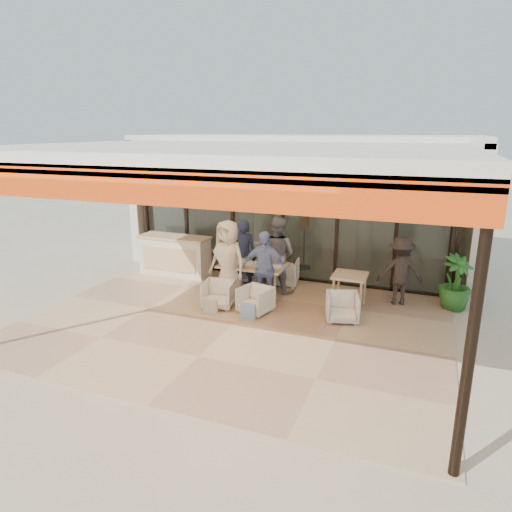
% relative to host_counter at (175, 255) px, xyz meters
% --- Properties ---
extents(ground, '(70.00, 70.00, 0.00)m').
position_rel_host_counter_xyz_m(ground, '(2.69, -2.30, -0.53)').
color(ground, '#C6B293').
rests_on(ground, ground).
extents(terrace_floor, '(8.00, 6.00, 0.01)m').
position_rel_host_counter_xyz_m(terrace_floor, '(2.69, -2.30, -0.53)').
color(terrace_floor, tan).
rests_on(terrace_floor, ground).
extents(terrace_structure, '(8.00, 6.00, 3.40)m').
position_rel_host_counter_xyz_m(terrace_structure, '(2.69, -2.56, 2.72)').
color(terrace_structure, silver).
rests_on(terrace_structure, ground).
extents(glass_storefront, '(8.08, 0.10, 3.20)m').
position_rel_host_counter_xyz_m(glass_storefront, '(2.69, 0.70, 1.07)').
color(glass_storefront, '#9EADA3').
rests_on(glass_storefront, ground).
extents(interior_block, '(9.05, 3.62, 3.52)m').
position_rel_host_counter_xyz_m(interior_block, '(2.69, 3.02, 1.70)').
color(interior_block, silver).
rests_on(interior_block, ground).
extents(host_counter, '(1.85, 0.65, 1.04)m').
position_rel_host_counter_xyz_m(host_counter, '(0.00, 0.00, 0.00)').
color(host_counter, silver).
rests_on(host_counter, ground).
extents(dining_table, '(1.50, 0.90, 0.93)m').
position_rel_host_counter_xyz_m(dining_table, '(2.44, -0.69, 0.16)').
color(dining_table, '#E2B789').
rests_on(dining_table, ground).
extents(chair_far_left, '(0.72, 0.70, 0.60)m').
position_rel_host_counter_xyz_m(chair_far_left, '(2.03, 0.26, -0.23)').
color(chair_far_left, silver).
rests_on(chair_far_left, ground).
extents(chair_far_right, '(0.78, 0.75, 0.72)m').
position_rel_host_counter_xyz_m(chair_far_right, '(2.87, 0.26, -0.17)').
color(chair_far_right, silver).
rests_on(chair_far_right, ground).
extents(chair_near_left, '(0.71, 0.68, 0.64)m').
position_rel_host_counter_xyz_m(chair_near_left, '(2.03, -1.64, -0.21)').
color(chair_near_left, silver).
rests_on(chair_near_left, ground).
extents(chair_near_right, '(0.73, 0.70, 0.62)m').
position_rel_host_counter_xyz_m(chair_near_right, '(2.87, -1.64, -0.22)').
color(chair_near_right, silver).
rests_on(chair_near_right, ground).
extents(diner_navy, '(0.69, 0.54, 1.66)m').
position_rel_host_counter_xyz_m(diner_navy, '(2.03, -0.24, 0.30)').
color(diner_navy, '#192138').
rests_on(diner_navy, ground).
extents(diner_grey, '(0.99, 0.84, 1.79)m').
position_rel_host_counter_xyz_m(diner_grey, '(2.87, -0.24, 0.36)').
color(diner_grey, slate).
rests_on(diner_grey, ground).
extents(diner_cream, '(0.98, 0.74, 1.80)m').
position_rel_host_counter_xyz_m(diner_cream, '(2.03, -1.14, 0.37)').
color(diner_cream, beige).
rests_on(diner_cream, ground).
extents(diner_periwinkle, '(0.97, 0.43, 1.64)m').
position_rel_host_counter_xyz_m(diner_periwinkle, '(2.87, -1.14, 0.29)').
color(diner_periwinkle, '#6E83B8').
rests_on(diner_periwinkle, ground).
extents(tote_bag_cream, '(0.30, 0.10, 0.34)m').
position_rel_host_counter_xyz_m(tote_bag_cream, '(2.03, -2.04, -0.36)').
color(tote_bag_cream, silver).
rests_on(tote_bag_cream, ground).
extents(tote_bag_blue, '(0.30, 0.10, 0.34)m').
position_rel_host_counter_xyz_m(tote_bag_blue, '(2.87, -2.04, -0.36)').
color(tote_bag_blue, '#99BFD8').
rests_on(tote_bag_blue, ground).
extents(side_table, '(0.70, 0.70, 0.74)m').
position_rel_host_counter_xyz_m(side_table, '(4.62, -0.67, 0.11)').
color(side_table, '#E2B789').
rests_on(side_table, ground).
extents(side_chair, '(0.75, 0.72, 0.63)m').
position_rel_host_counter_xyz_m(side_chair, '(4.62, -1.42, -0.21)').
color(side_chair, silver).
rests_on(side_chair, ground).
extents(standing_woman, '(1.09, 0.80, 1.50)m').
position_rel_host_counter_xyz_m(standing_woman, '(5.58, -0.10, 0.22)').
color(standing_woman, black).
rests_on(standing_woman, ground).
extents(potted_palm, '(0.93, 0.93, 1.18)m').
position_rel_host_counter_xyz_m(potted_palm, '(6.70, 0.07, 0.06)').
color(potted_palm, '#1E5919').
rests_on(potted_palm, ground).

